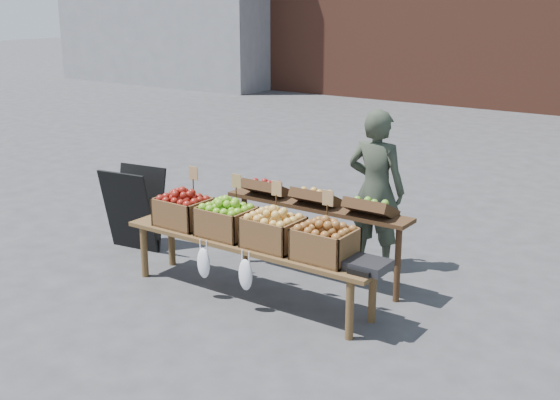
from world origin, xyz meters
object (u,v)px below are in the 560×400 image
Objects in this scene: vendor at (376,190)px; display_bench at (250,269)px; back_table at (316,231)px; crate_russet_pears at (226,221)px; weighing_scale at (368,265)px; chalkboard_sign at (134,208)px; crate_red_apples at (273,232)px; crate_golden_apples at (183,212)px; crate_green_apples at (325,244)px.

vendor reaches higher than display_bench.
vendor is 0.80m from back_table.
back_table is at bearing 52.25° from crate_russet_pears.
chalkboard_sign is at bearing 173.80° from weighing_scale.
chalkboard_sign is 0.35× the size of display_bench.
weighing_scale is at bearing -14.30° from chalkboard_sign.
crate_russet_pears is (-0.86, -1.39, -0.14)m from vendor.
crate_red_apples is at bearing -17.04° from chalkboard_sign.
crate_red_apples is (-0.01, -0.72, 0.19)m from back_table.
crate_golden_apples is 1.65m from crate_green_apples.
display_bench is at bearing 180.00° from crate_red_apples.
crate_golden_apples is 1.10m from crate_red_apples.
crate_red_apples reaches higher than weighing_scale.
crate_russet_pears is 1.10m from crate_green_apples.
chalkboard_sign is 3.17m from weighing_scale.
back_table reaches higher than crate_russet_pears.
weighing_scale is at bearing -36.65° from back_table.
back_table is 0.81m from display_bench.
weighing_scale is at bearing 0.00° from crate_red_apples.
display_bench is (1.90, -0.34, -0.19)m from chalkboard_sign.
chalkboard_sign is at bearing 169.79° from display_bench.
weighing_scale is (1.25, 0.00, 0.33)m from display_bench.
crate_green_apples is (1.65, 0.00, 0.00)m from crate_golden_apples.
display_bench is 0.93m from crate_green_apples.
chalkboard_sign reaches higher than crate_golden_apples.
crate_russet_pears is (1.62, -0.34, 0.24)m from chalkboard_sign.
chalkboard_sign is 1.89× the size of crate_red_apples.
crate_green_apples is at bearing 0.00° from crate_golden_apples.
display_bench is 0.51m from crate_russet_pears.
vendor is 1.56m from weighing_scale.
crate_green_apples is (0.55, 0.00, 0.00)m from crate_red_apples.
crate_russet_pears is (-0.28, 0.00, 0.42)m from display_bench.
chalkboard_sign is 2.78× the size of weighing_scale.
vendor is 1.79× the size of chalkboard_sign.
crate_red_apples is at bearing 180.00° from weighing_scale.
crate_red_apples is (2.17, -0.34, 0.24)m from chalkboard_sign.
chalkboard_sign is 1.89× the size of crate_green_apples.
weighing_scale is at bearing 0.00° from crate_russet_pears.
crate_green_apples is at bearing 180.00° from weighing_scale.
display_bench is 0.93m from crate_golden_apples.
display_bench is at bearing 0.00° from crate_russet_pears.
crate_golden_apples is (-1.41, -1.39, -0.14)m from vendor.
chalkboard_sign is at bearing -170.18° from back_table.
crate_russet_pears is at bearing 180.00° from crate_red_apples.
display_bench is 5.40× the size of crate_golden_apples.
crate_golden_apples and crate_russet_pears have the same top height.
chalkboard_sign is 1.15m from crate_golden_apples.
display_bench is at bearing 180.00° from weighing_scale.
chalkboard_sign is 1.89× the size of crate_golden_apples.
vendor reaches higher than crate_russet_pears.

